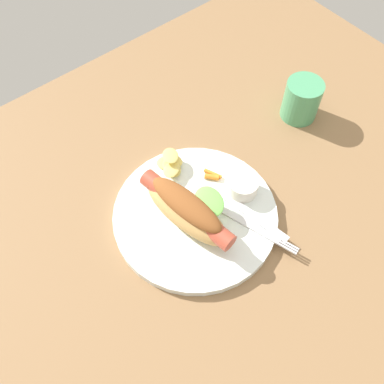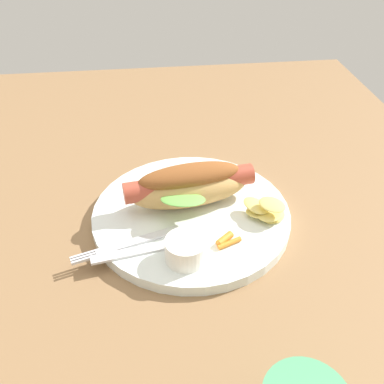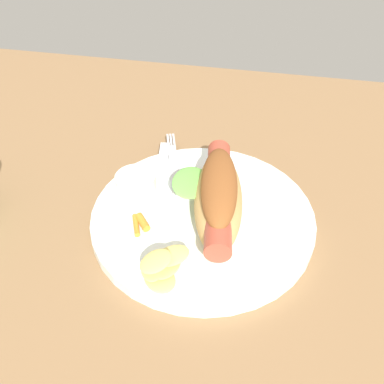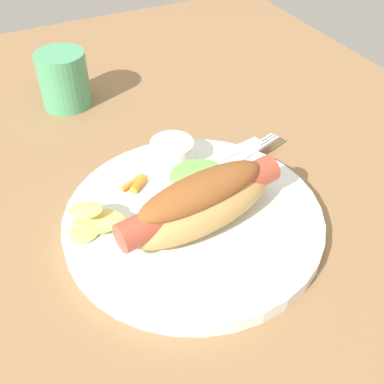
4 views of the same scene
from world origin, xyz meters
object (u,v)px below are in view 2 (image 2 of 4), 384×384
at_px(plate, 191,215).
at_px(carrot_garnish, 227,240).
at_px(knife, 144,250).
at_px(chips_pile, 266,211).
at_px(sauce_ramekin, 186,250).
at_px(fork, 130,244).
at_px(hot_dog, 188,185).

xyz_separation_m(plate, carrot_garnish, (0.07, 0.04, 0.01)).
bearing_deg(knife, chips_pile, -174.59).
distance_m(plate, sauce_ramekin, 0.10).
xyz_separation_m(chips_pile, carrot_garnish, (0.04, -0.06, -0.01)).
height_order(plate, knife, knife).
bearing_deg(plate, fork, -56.14).
distance_m(sauce_ramekin, knife, 0.06).
relative_size(hot_dog, fork, 1.32).
xyz_separation_m(fork, carrot_garnish, (0.01, 0.12, 0.00)).
bearing_deg(hot_dog, chips_pile, 148.61).
relative_size(fork, knife, 1.07).
distance_m(hot_dog, fork, 0.12).
bearing_deg(knife, plate, -143.57).
distance_m(fork, carrot_garnish, 0.13).
bearing_deg(fork, plate, -163.57).
bearing_deg(sauce_ramekin, plate, 169.20).
relative_size(knife, chips_pile, 1.88).
height_order(sauce_ramekin, chips_pile, same).
bearing_deg(fork, knife, 125.21).
bearing_deg(knife, carrot_garnish, 171.46).
relative_size(chips_pile, carrot_garnish, 2.05).
relative_size(plate, sauce_ramekin, 5.37).
relative_size(plate, carrot_garnish, 8.08).
relative_size(fork, chips_pile, 2.01).
relative_size(sauce_ramekin, fork, 0.37).
bearing_deg(chips_pile, knife, -75.09).
distance_m(plate, carrot_garnish, 0.08).
bearing_deg(plate, carrot_garnish, 28.38).
distance_m(fork, chips_pile, 0.19).
xyz_separation_m(sauce_ramekin, carrot_garnish, (-0.02, 0.06, -0.01)).
distance_m(sauce_ramekin, carrot_garnish, 0.06).
height_order(hot_dog, knife, hot_dog).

